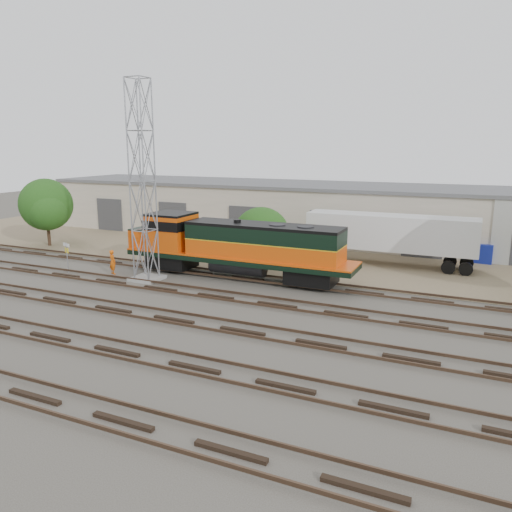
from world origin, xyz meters
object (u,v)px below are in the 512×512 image
at_px(locomotive, 234,245).
at_px(semi_trailer, 394,234).
at_px(signal_tower, 143,185).
at_px(worker, 113,262).

relative_size(locomotive, semi_trailer, 1.32).
bearing_deg(signal_tower, locomotive, 29.16).
relative_size(signal_tower, semi_trailer, 1.05).
height_order(locomotive, semi_trailer, locomotive).
bearing_deg(locomotive, semi_trailer, 41.52).
height_order(locomotive, worker, locomotive).
relative_size(locomotive, signal_tower, 1.26).
xyz_separation_m(worker, semi_trailer, (17.69, 10.89, 1.55)).
bearing_deg(worker, locomotive, -138.79).
relative_size(worker, semi_trailer, 0.14).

